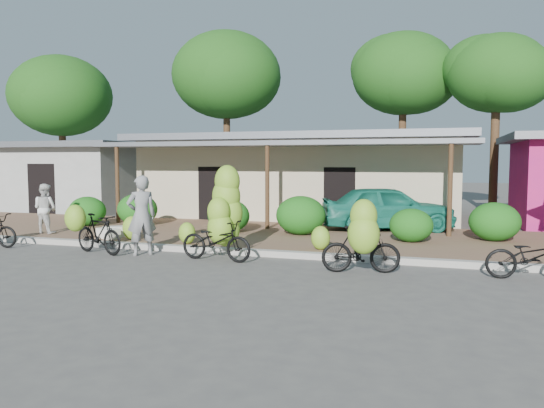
% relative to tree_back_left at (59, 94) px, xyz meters
% --- Properties ---
extents(ground, '(100.00, 100.00, 0.00)m').
position_rel_tree_back_left_xyz_m(ground, '(13.69, -13.11, -5.77)').
color(ground, '#514E4B').
rests_on(ground, ground).
extents(sidewalk, '(60.00, 6.00, 0.12)m').
position_rel_tree_back_left_xyz_m(sidewalk, '(13.69, -8.11, -5.71)').
color(sidewalk, brown).
rests_on(sidewalk, ground).
extents(curb, '(60.00, 0.25, 0.15)m').
position_rel_tree_back_left_xyz_m(curb, '(13.69, -11.11, -5.69)').
color(curb, '#A8A399').
rests_on(curb, ground).
extents(shop_main, '(13.00, 8.50, 3.35)m').
position_rel_tree_back_left_xyz_m(shop_main, '(13.69, -2.18, -4.04)').
color(shop_main, beige).
rests_on(shop_main, ground).
extents(shop_grey, '(7.00, 6.00, 3.15)m').
position_rel_tree_back_left_xyz_m(shop_grey, '(2.69, -2.12, -4.15)').
color(shop_grey, '#ABABA5').
rests_on(shop_grey, ground).
extents(tree_back_left, '(5.29, 5.18, 7.74)m').
position_rel_tree_back_left_xyz_m(tree_back_left, '(0.00, 0.00, 0.00)').
color(tree_back_left, '#503820').
rests_on(tree_back_left, ground).
extents(tree_far_center, '(5.76, 5.68, 9.06)m').
position_rel_tree_back_left_xyz_m(tree_far_center, '(8.00, 3.00, 1.13)').
color(tree_far_center, '#503820').
rests_on(tree_far_center, ground).
extents(tree_center_right, '(5.07, 4.94, 8.48)m').
position_rel_tree_back_left_xyz_m(tree_center_right, '(17.00, 3.50, 0.83)').
color(tree_center_right, '#503820').
rests_on(tree_center_right, ground).
extents(tree_near_right, '(4.33, 4.14, 7.73)m').
position_rel_tree_back_left_xyz_m(tree_near_right, '(21.00, 1.50, 0.34)').
color(tree_near_right, '#503820').
rests_on(tree_near_right, ground).
extents(hedge_0, '(1.28, 1.15, 1.00)m').
position_rel_tree_back_left_xyz_m(hedge_0, '(7.61, -8.09, -5.15)').
color(hedge_0, '#185D15').
rests_on(hedge_0, sidewalk).
extents(hedge_1, '(1.39, 1.25, 1.08)m').
position_rel_tree_back_left_xyz_m(hedge_1, '(9.15, -7.45, -5.11)').
color(hedge_1, '#185D15').
rests_on(hedge_1, sidewalk).
extents(hedge_2, '(1.32, 1.18, 1.03)m').
position_rel_tree_back_left_xyz_m(hedge_2, '(12.82, -8.19, -5.13)').
color(hedge_2, '#185D15').
rests_on(hedge_2, sidewalk).
extents(hedge_3, '(1.49, 1.34, 1.16)m').
position_rel_tree_back_left_xyz_m(hedge_3, '(15.06, -7.99, -5.07)').
color(hedge_3, '#185D15').
rests_on(hedge_3, sidewalk).
extents(hedge_4, '(1.17, 1.05, 0.91)m').
position_rel_tree_back_left_xyz_m(hedge_4, '(18.29, -8.49, -5.19)').
color(hedge_4, '#185D15').
rests_on(hedge_4, sidewalk).
extents(hedge_5, '(1.37, 1.23, 1.07)m').
position_rel_tree_back_left_xyz_m(hedge_5, '(20.47, -7.60, -5.11)').
color(hedge_5, '#185D15').
rests_on(hedge_5, sidewalk).
extents(bike_left, '(1.74, 1.32, 1.28)m').
position_rel_tree_back_left_xyz_m(bike_left, '(10.87, -12.14, -5.19)').
color(bike_left, black).
rests_on(bike_left, ground).
extents(bike_center, '(1.86, 1.26, 2.22)m').
position_rel_tree_back_left_xyz_m(bike_center, '(14.10, -11.73, -4.88)').
color(bike_center, black).
rests_on(bike_center, ground).
extents(bike_right, '(1.69, 1.30, 1.58)m').
position_rel_tree_back_left_xyz_m(bike_right, '(17.53, -12.55, -5.08)').
color(bike_right, black).
rests_on(bike_right, ground).
extents(bike_far_right, '(1.81, 0.78, 0.92)m').
position_rel_tree_back_left_xyz_m(bike_far_right, '(20.77, -11.97, -5.31)').
color(bike_far_right, black).
rests_on(bike_far_right, ground).
extents(loose_banana_a, '(0.53, 0.45, 0.66)m').
position_rel_tree_back_left_xyz_m(loose_banana_a, '(10.82, -10.43, -5.32)').
color(loose_banana_a, '#8CBB2E').
rests_on(loose_banana_a, sidewalk).
extents(loose_banana_b, '(0.46, 0.39, 0.57)m').
position_rel_tree_back_left_xyz_m(loose_banana_b, '(12.62, -10.61, -5.36)').
color(loose_banana_b, '#8CBB2E').
rests_on(loose_banana_b, sidewalk).
extents(loose_banana_c, '(0.47, 0.40, 0.59)m').
position_rel_tree_back_left_xyz_m(loose_banana_c, '(16.21, -10.47, -5.35)').
color(loose_banana_c, '#8CBB2E').
rests_on(loose_banana_c, sidewalk).
extents(sack_near, '(0.93, 0.81, 0.30)m').
position_rel_tree_back_left_xyz_m(sack_near, '(10.09, -10.02, -5.50)').
color(sack_near, white).
rests_on(sack_near, sidewalk).
extents(sack_far, '(0.84, 0.68, 0.28)m').
position_rel_tree_back_left_xyz_m(sack_far, '(10.03, -10.39, -5.51)').
color(sack_far, white).
rests_on(sack_far, sidewalk).
extents(vendor, '(0.85, 0.84, 1.97)m').
position_rel_tree_back_left_xyz_m(vendor, '(12.04, -11.90, -4.78)').
color(vendor, gray).
rests_on(vendor, ground).
extents(bystander, '(0.76, 0.60, 1.51)m').
position_rel_tree_back_left_xyz_m(bystander, '(7.58, -10.07, -4.89)').
color(bystander, silver).
rests_on(bystander, sidewalk).
extents(teal_van, '(4.52, 2.98, 1.43)m').
position_rel_tree_back_left_xyz_m(teal_van, '(17.43, -6.11, -4.93)').
color(teal_van, '#1A7761').
rests_on(teal_van, sidewalk).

